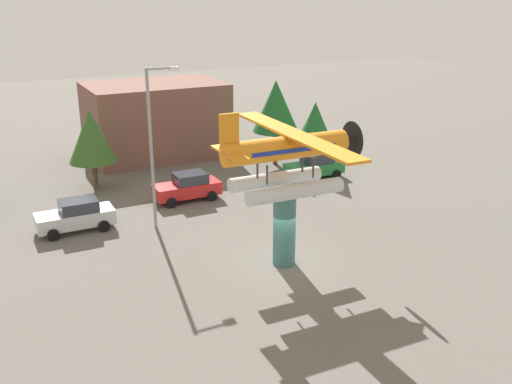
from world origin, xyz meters
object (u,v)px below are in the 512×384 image
Objects in this scene: car_near_silver at (76,215)px; floatplane_monument at (288,158)px; display_pedestal at (284,228)px; car_mid_red at (188,187)px; streetlight_primary at (154,139)px; storefront_building at (156,120)px; tree_east at (91,136)px; car_far_green at (315,166)px; tree_far_east at (315,124)px; tree_center_back at (276,106)px.

floatplane_monument is at bearing 133.20° from car_near_silver.
display_pedestal reaches higher than car_mid_red.
storefront_building is (4.68, 14.73, -2.21)m from streetlight_primary.
floatplane_monument is 1.17× the size of streetlight_primary.
tree_east is (-5.70, 15.68, 1.79)m from display_pedestal.
car_far_green is at bearing 53.39° from floatplane_monument.
storefront_building is 2.04× the size of tree_far_east.
tree_far_east is (8.96, -9.57, 0.62)m from storefront_building.
streetlight_primary is 15.62m from storefront_building.
display_pedestal is 12.16m from car_near_silver.
car_far_green is at bearing -53.62° from storefront_building.
tree_far_east is at bearing -170.98° from car_mid_red.
car_far_green is 0.78× the size of tree_east.
car_near_silver is at bearing 14.27° from car_mid_red.
tree_east reaches higher than tree_far_east.
storefront_building is 10.03m from tree_center_back.
car_near_silver is at bearing 158.85° from streetlight_primary.
car_mid_red is at bearing -152.88° from tree_center_back.
tree_center_back reaches higher than display_pedestal.
storefront_building is at bearing 88.27° from display_pedestal.
display_pedestal is 0.69× the size of tree_east.
display_pedestal is at bearing -117.48° from tree_center_back.
car_near_silver is 17.78m from tree_center_back.
storefront_building is at bearing 44.80° from tree_east.
display_pedestal is at bearing 180.00° from floatplane_monument.
storefront_building is at bearing -53.62° from car_far_green.
storefront_building is (0.67, 22.00, 1.06)m from display_pedestal.
floatplane_monument is 17.22m from tree_center_back.
car_far_green is 13.99m from streetlight_primary.
tree_far_east is (15.33, -3.25, -0.11)m from tree_east.
tree_east is at bearing 178.44° from tree_center_back.
tree_far_east is (9.63, 12.43, 1.68)m from display_pedestal.
storefront_building reaches higher than tree_far_east.
car_near_silver is 6.20m from streetlight_primary.
streetlight_primary is 1.65× the size of tree_east.
car_near_silver is at bearing 134.88° from floatplane_monument.
car_far_green is at bearing 16.14° from streetlight_primary.
car_near_silver is (-8.36, 8.90, -4.50)m from floatplane_monument.
floatplane_monument is 2.48× the size of car_far_green.
tree_far_east is at bearing -168.81° from car_near_silver.
floatplane_monument reaches higher than car_mid_red.
tree_center_back is at bearing 33.88° from streetlight_primary.
car_far_green is at bearing 51.29° from display_pedestal.
car_near_silver is 18.39m from tree_far_east.
car_far_green is (8.66, 10.97, -4.50)m from floatplane_monument.
streetlight_primary is at bearing 118.91° from display_pedestal.
tree_east reaches higher than display_pedestal.
display_pedestal is at bearing 94.92° from car_mid_red.
car_near_silver is 0.47× the size of streetlight_primary.
streetlight_primary is 14.44m from tree_center_back.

